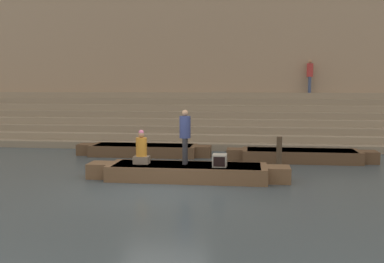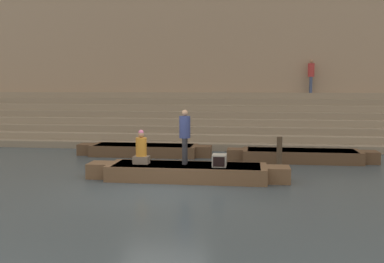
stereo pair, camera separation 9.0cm
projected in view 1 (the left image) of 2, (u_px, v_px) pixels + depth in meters
name	position (u px, v px, depth m)	size (l,w,h in m)	color
ground_plane	(163.00, 189.00, 12.66)	(120.00, 120.00, 0.00)	#3D4C56
ghat_steps	(202.00, 124.00, 23.13)	(36.00, 5.30, 2.48)	gray
back_wall	(207.00, 62.00, 25.22)	(34.20, 1.28, 8.44)	tan
rowboat_main	(187.00, 172.00, 13.84)	(6.24, 1.56, 0.47)	brown
person_standing	(185.00, 133.00, 13.83)	(0.34, 0.34, 1.68)	#28282D
person_rowing	(141.00, 150.00, 13.93)	(0.48, 0.38, 1.06)	#756656
tv_set	(220.00, 160.00, 13.49)	(0.42, 0.49, 0.37)	#9E998E
moored_boat_shore	(301.00, 155.00, 17.06)	(5.61, 1.34, 0.45)	brown
moored_boat_distant	(144.00, 150.00, 18.48)	(5.55, 1.34, 0.45)	brown
mooring_post	(279.00, 153.00, 15.60)	(0.19, 0.19, 1.12)	#473828
person_on_steps	(310.00, 74.00, 23.70)	(0.34, 0.34, 1.75)	#3D4C75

